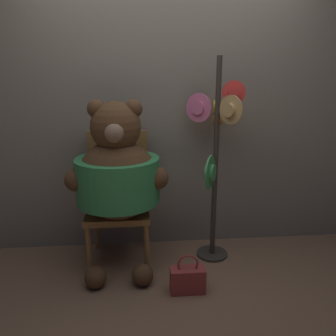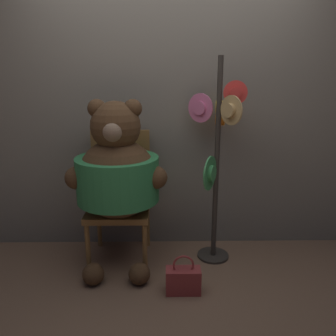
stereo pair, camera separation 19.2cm
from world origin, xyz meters
name	(u,v)px [view 2 (the right image)]	position (x,y,z in m)	size (l,w,h in m)	color
ground_plane	(172,285)	(0.00, 0.00, 0.00)	(14.00, 14.00, 0.00)	brown
wall_back	(170,122)	(0.00, 0.76, 1.17)	(8.00, 0.10, 2.34)	slate
chair	(120,193)	(-0.44, 0.50, 0.58)	(0.52, 0.53, 1.12)	olive
teddy_bear	(117,174)	(-0.43, 0.31, 0.82)	(0.80, 0.71, 1.41)	#4C331E
hat_display_rack	(217,152)	(0.38, 0.43, 0.97)	(0.45, 0.53, 1.73)	#332D28
handbag_on_ground	(183,280)	(0.08, -0.08, 0.10)	(0.26, 0.12, 0.31)	maroon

